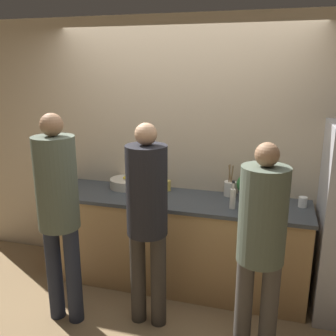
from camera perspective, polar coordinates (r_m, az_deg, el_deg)
name	(u,v)px	position (r m, az deg, el deg)	size (l,w,h in m)	color
ground_plane	(164,302)	(3.71, -0.67, -19.79)	(14.00, 14.00, 0.00)	#8C704C
wall_back	(183,151)	(3.78, 2.27, 2.62)	(5.20, 0.06, 2.60)	#C6B293
counter	(174,241)	(3.77, 0.95, -11.00)	(2.53, 0.66, 0.91)	tan
person_left	(58,204)	(3.14, -16.40, -5.30)	(0.33, 0.33, 1.79)	#232838
person_center	(147,211)	(2.99, -3.20, -6.63)	(0.33, 0.33, 1.72)	#38332D
person_right	(261,237)	(2.75, 14.02, -10.15)	(0.34, 0.34, 1.65)	#4C4742
fruit_bowl	(126,183)	(3.89, -6.38, -2.27)	(0.33, 0.33, 0.13)	beige
utensil_crock	(230,188)	(3.67, 9.44, -3.04)	(0.12, 0.12, 0.31)	silver
bottle_dark	(143,184)	(3.67, -3.90, -2.46)	(0.06, 0.06, 0.25)	#333338
bottle_clear	(233,198)	(3.34, 9.83, -4.46)	(0.05, 0.05, 0.26)	silver
cup_white	(303,202)	(3.55, 19.84, -4.90)	(0.07, 0.07, 0.09)	white
cup_yellow	(167,186)	(3.77, -0.12, -2.69)	(0.07, 0.07, 0.10)	gold
potted_plant	(246,187)	(3.53, 11.84, -2.87)	(0.18, 0.18, 0.26)	#3D3D42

